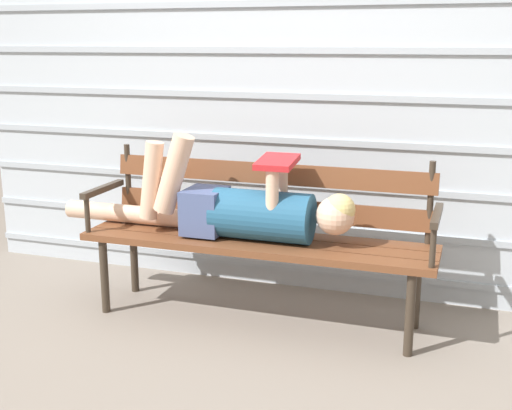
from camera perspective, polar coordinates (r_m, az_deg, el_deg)
The scene contains 4 objects.
ground_plane at distance 3.46m, azimuth -0.52°, elevation -10.43°, with size 12.00×12.00×0.00m, color gray.
house_siding at distance 3.80m, azimuth 2.78°, elevation 9.39°, with size 4.01×0.08×2.25m.
park_bench at distance 3.44m, azimuth 0.35°, elevation -1.91°, with size 1.82×0.43×0.86m.
reclining_person at distance 3.38m, azimuth -1.53°, elevation -0.28°, with size 1.65×0.26×0.54m.
Camera 1 is at (1.04, -2.98, 1.43)m, focal length 46.44 mm.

